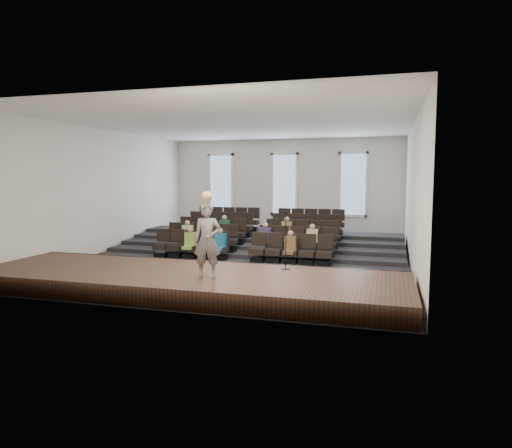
# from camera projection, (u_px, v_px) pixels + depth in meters

# --- Properties ---
(ground) EXTENTS (14.00, 14.00, 0.00)m
(ground) POSITION_uv_depth(u_px,v_px,m) (244.00, 258.00, 17.24)
(ground) COLOR black
(ground) RESTS_ON ground
(ceiling) EXTENTS (12.00, 14.00, 0.02)m
(ceiling) POSITION_uv_depth(u_px,v_px,m) (243.00, 124.00, 16.73)
(ceiling) COLOR white
(ceiling) RESTS_ON ground
(wall_back) EXTENTS (12.00, 0.04, 5.00)m
(wall_back) POSITION_uv_depth(u_px,v_px,m) (285.00, 188.00, 23.69)
(wall_back) COLOR white
(wall_back) RESTS_ON ground
(wall_front) EXTENTS (12.00, 0.04, 5.00)m
(wall_front) POSITION_uv_depth(u_px,v_px,m) (149.00, 202.00, 10.28)
(wall_front) COLOR white
(wall_front) RESTS_ON ground
(wall_left) EXTENTS (0.04, 14.00, 5.00)m
(wall_left) POSITION_uv_depth(u_px,v_px,m) (104.00, 191.00, 18.65)
(wall_left) COLOR white
(wall_left) RESTS_ON ground
(wall_right) EXTENTS (0.04, 14.00, 5.00)m
(wall_right) POSITION_uv_depth(u_px,v_px,m) (414.00, 194.00, 15.31)
(wall_right) COLOR white
(wall_right) RESTS_ON ground
(stage) EXTENTS (11.80, 3.60, 0.50)m
(stage) POSITION_uv_depth(u_px,v_px,m) (186.00, 281.00, 12.34)
(stage) COLOR #462A1E
(stage) RESTS_ON ground
(stage_lip) EXTENTS (11.80, 0.06, 0.52)m
(stage_lip) POSITION_uv_depth(u_px,v_px,m) (211.00, 269.00, 14.03)
(stage_lip) COLOR black
(stage_lip) RESTS_ON ground
(risers) EXTENTS (11.80, 4.80, 0.60)m
(risers) POSITION_uv_depth(u_px,v_px,m) (265.00, 242.00, 20.25)
(risers) COLOR black
(risers) RESTS_ON ground
(seating_rows) EXTENTS (6.80, 4.70, 1.67)m
(seating_rows) POSITION_uv_depth(u_px,v_px,m) (255.00, 236.00, 18.64)
(seating_rows) COLOR black
(seating_rows) RESTS_ON ground
(windows) EXTENTS (8.44, 0.10, 3.24)m
(windows) POSITION_uv_depth(u_px,v_px,m) (284.00, 184.00, 23.60)
(windows) COLOR white
(windows) RESTS_ON wall_back
(audience) EXTENTS (5.45, 2.64, 1.10)m
(audience) POSITION_uv_depth(u_px,v_px,m) (246.00, 236.00, 17.46)
(audience) COLOR #89AF46
(audience) RESTS_ON seating_rows
(speaker) EXTENTS (0.78, 0.60, 1.91)m
(speaker) POSITION_uv_depth(u_px,v_px,m) (207.00, 241.00, 11.62)
(speaker) COLOR slate
(speaker) RESTS_ON stage
(mic_stand) EXTENTS (0.27, 0.27, 1.62)m
(mic_stand) POSITION_uv_depth(u_px,v_px,m) (286.00, 252.00, 12.75)
(mic_stand) COLOR black
(mic_stand) RESTS_ON stage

